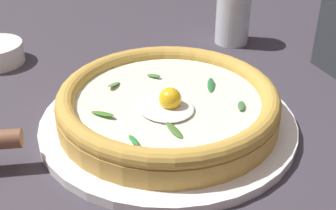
{
  "coord_description": "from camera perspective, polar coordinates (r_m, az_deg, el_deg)",
  "views": [
    {
      "loc": [
        0.39,
        -0.29,
        0.33
      ],
      "look_at": [
        -0.01,
        0.01,
        0.03
      ],
      "focal_mm": 48.98,
      "sensor_mm": 36.0,
      "label": 1
    }
  ],
  "objects": [
    {
      "name": "ground_plane",
      "position": [
        0.59,
        -0.05,
        -4.5
      ],
      "size": [
        2.4,
        2.4,
        0.03
      ],
      "primitive_type": "cube",
      "color": "#3C3740",
      "rests_on": "ground"
    },
    {
      "name": "pizza_plate",
      "position": [
        0.59,
        -0.0,
        -2.15
      ],
      "size": [
        0.33,
        0.33,
        0.01
      ],
      "primitive_type": "cylinder",
      "color": "white",
      "rests_on": "ground"
    },
    {
      "name": "pizza",
      "position": [
        0.58,
        -0.0,
        0.19
      ],
      "size": [
        0.28,
        0.28,
        0.06
      ],
      "color": "gold",
      "rests_on": "pizza_plate"
    },
    {
      "name": "drinking_glass",
      "position": [
        0.83,
        8.06,
        10.55
      ],
      "size": [
        0.06,
        0.06,
        0.1
      ],
      "color": "silver",
      "rests_on": "ground"
    }
  ]
}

